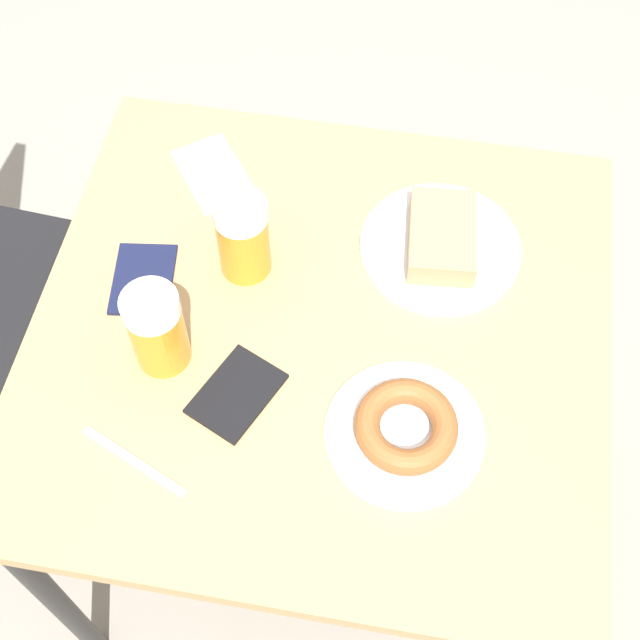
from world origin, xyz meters
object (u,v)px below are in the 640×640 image
object	(u,v)px
passport_near_edge	(236,394)
passport_far_edge	(143,279)
beer_mug_center	(157,329)
fork	(134,461)
beer_mug_left	(243,237)
plate_with_cake	(441,242)
plate_with_donut	(405,429)
napkin_folded	(213,173)

from	to	relation	value
passport_near_edge	passport_far_edge	distance (m)	0.24
passport_near_edge	beer_mug_center	bearing A→B (deg)	69.12
fork	passport_far_edge	distance (m)	0.29
beer_mug_center	beer_mug_left	bearing A→B (deg)	-25.05
plate_with_cake	passport_far_edge	xyz separation A→B (m)	(-0.13, 0.43, -0.02)
plate_with_cake	plate_with_donut	bearing A→B (deg)	177.27
fork	passport_near_edge	world-z (taller)	passport_near_edge
plate_with_cake	passport_far_edge	size ratio (longest dim) A/B	1.79
passport_near_edge	passport_far_edge	size ratio (longest dim) A/B	1.10
passport_near_edge	plate_with_donut	bearing A→B (deg)	-94.92
plate_with_cake	plate_with_donut	size ratio (longest dim) A/B	1.14
plate_with_cake	passport_near_edge	distance (m)	0.39
plate_with_cake	beer_mug_center	distance (m)	0.45
beer_mug_left	napkin_folded	world-z (taller)	beer_mug_left
beer_mug_center	napkin_folded	bearing A→B (deg)	1.78
passport_near_edge	plate_with_cake	bearing A→B (deg)	-40.23
plate_with_donut	passport_near_edge	distance (m)	0.24
plate_with_cake	napkin_folded	bearing A→B (deg)	76.99
beer_mug_center	napkin_folded	size ratio (longest dim) A/B	0.83
plate_with_cake	beer_mug_left	bearing A→B (deg)	105.75
beer_mug_left	beer_mug_center	distance (m)	0.19
plate_with_cake	fork	size ratio (longest dim) A/B	1.54
plate_with_donut	fork	size ratio (longest dim) A/B	1.36
plate_with_donut	passport_near_edge	world-z (taller)	plate_with_donut
beer_mug_left	passport_near_edge	xyz separation A→B (m)	(-0.22, -0.03, -0.07)
fork	napkin_folded	bearing A→B (deg)	1.60
plate_with_cake	beer_mug_center	bearing A→B (deg)	124.68
beer_mug_center	passport_far_edge	size ratio (longest dim) A/B	1.03
passport_far_edge	beer_mug_left	bearing A→B (deg)	-69.74
passport_far_edge	passport_near_edge	bearing A→B (deg)	-132.21
plate_with_donut	beer_mug_center	xyz separation A→B (m)	(0.06, 0.35, 0.05)
napkin_folded	fork	distance (m)	0.50
plate_with_donut	napkin_folded	xyz separation A→B (m)	(0.40, 0.36, -0.02)
napkin_folded	passport_near_edge	xyz separation A→B (m)	(-0.38, -0.12, 0.00)
plate_with_cake	fork	distance (m)	0.55
passport_near_edge	beer_mug_left	bearing A→B (deg)	8.93
plate_with_cake	passport_near_edge	bearing A→B (deg)	139.77
passport_far_edge	fork	bearing A→B (deg)	-166.46
fork	passport_far_edge	xyz separation A→B (m)	(0.28, 0.07, 0.00)
plate_with_donut	fork	world-z (taller)	plate_with_donut
plate_with_donut	beer_mug_center	distance (m)	0.36
beer_mug_center	passport_near_edge	world-z (taller)	beer_mug_center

